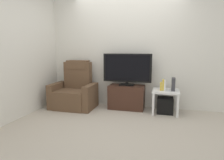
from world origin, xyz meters
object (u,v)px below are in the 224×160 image
at_px(recliner_armchair, 75,91).
at_px(book_leftmost, 161,86).
at_px(book_rightmost, 165,85).
at_px(book_middle, 163,85).
at_px(television, 127,69).
at_px(tv_stand, 127,97).
at_px(subwoofer_box, 165,105).
at_px(game_console, 173,84).
at_px(side_table, 166,94).

height_order(recliner_armchair, book_leftmost, recliner_armchair).
bearing_deg(book_leftmost, book_rightmost, 0.00).
bearing_deg(recliner_armchair, book_middle, 8.88).
bearing_deg(television, tv_stand, -90.00).
bearing_deg(subwoofer_box, book_leftmost, -168.69).
relative_size(recliner_armchair, book_middle, 4.76).
relative_size(book_leftmost, book_rightmost, 0.80).
bearing_deg(tv_stand, book_rightmost, -8.32).
bearing_deg(game_console, book_rightmost, -169.86).
xyz_separation_m(tv_stand, book_rightmost, (0.83, -0.12, 0.33)).
relative_size(book_middle, game_console, 0.85).
distance_m(side_table, book_leftmost, 0.19).
height_order(tv_stand, side_table, tv_stand).
xyz_separation_m(side_table, game_console, (0.15, 0.01, 0.21)).
relative_size(recliner_armchair, side_table, 2.00).
bearing_deg(book_rightmost, side_table, 41.36).
bearing_deg(book_rightmost, subwoofer_box, 41.36).
bearing_deg(side_table, television, 171.98).
distance_m(book_middle, game_console, 0.21).
bearing_deg(subwoofer_box, game_console, 3.95).
height_order(book_rightmost, game_console, game_console).
height_order(recliner_armchair, side_table, recliner_armchair).
bearing_deg(tv_stand, side_table, -6.78).
bearing_deg(recliner_armchair, tv_stand, 16.00).
bearing_deg(book_middle, book_rightmost, 0.00).
distance_m(television, recliner_armchair, 1.32).
bearing_deg(tv_stand, game_console, -5.23).
bearing_deg(recliner_armchair, side_table, 9.38).
height_order(subwoofer_box, book_middle, book_middle).
bearing_deg(side_table, book_middle, -160.72).
height_order(subwoofer_box, game_console, game_console).
xyz_separation_m(tv_stand, television, (-0.00, 0.02, 0.64)).
xyz_separation_m(subwoofer_box, book_rightmost, (-0.02, -0.02, 0.43)).
distance_m(television, book_rightmost, 0.90).
bearing_deg(book_rightmost, television, 170.41).
distance_m(recliner_armchair, game_console, 2.20).
height_order(side_table, book_leftmost, book_leftmost).
height_order(recliner_armchair, game_console, recliner_armchair).
distance_m(tv_stand, game_console, 1.06).
bearing_deg(subwoofer_box, side_table, -90.00).
height_order(recliner_armchair, book_rightmost, recliner_armchair).
bearing_deg(book_leftmost, side_table, 11.31).
bearing_deg(television, book_rightmost, -9.59).
xyz_separation_m(book_rightmost, game_console, (0.17, 0.03, 0.03)).
relative_size(recliner_armchair, book_leftmost, 6.50).
bearing_deg(recliner_armchair, game_console, 9.47).
relative_size(side_table, game_console, 2.01).
xyz_separation_m(recliner_armchair, side_table, (2.04, 0.09, 0.04)).
xyz_separation_m(subwoofer_box, book_leftmost, (-0.10, -0.02, 0.41)).
xyz_separation_m(television, book_leftmost, (0.75, -0.14, -0.34)).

